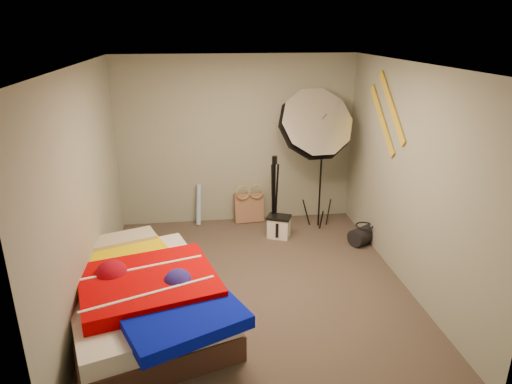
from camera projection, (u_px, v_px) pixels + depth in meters
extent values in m
plane|color=#4F4239|center=(254.00, 286.00, 5.32)|extent=(4.00, 4.00, 0.00)
plane|color=silver|center=(254.00, 65.00, 4.46)|extent=(4.00, 4.00, 0.00)
plane|color=gray|center=(237.00, 141.00, 6.75)|extent=(3.50, 0.00, 3.50)
plane|color=gray|center=(292.00, 283.00, 3.03)|extent=(3.50, 0.00, 3.50)
plane|color=gray|center=(85.00, 192.00, 4.67)|extent=(0.00, 4.00, 4.00)
plane|color=gray|center=(409.00, 178.00, 5.10)|extent=(0.00, 4.00, 4.00)
cube|color=#A2765A|center=(249.00, 207.00, 7.03)|extent=(0.46, 0.23, 0.46)
cylinder|color=#5598DD|center=(199.00, 205.00, 6.91)|extent=(0.12, 0.19, 0.62)
cube|color=white|center=(279.00, 227.00, 6.51)|extent=(0.36, 0.31, 0.30)
cylinder|color=black|center=(364.00, 235.00, 6.33)|extent=(0.47, 0.42, 0.25)
cube|color=gold|center=(392.00, 107.00, 5.42)|extent=(0.02, 0.91, 0.78)
cube|color=gold|center=(382.00, 120.00, 5.72)|extent=(0.02, 0.91, 0.78)
cube|color=#452B21|center=(143.00, 310.00, 4.65)|extent=(1.96, 2.35, 0.26)
cube|color=silver|center=(141.00, 291.00, 4.57)|extent=(1.91, 2.29, 0.18)
cube|color=#EED600|center=(117.00, 263.00, 4.85)|extent=(1.39, 1.31, 0.14)
cube|color=#BF0001|center=(149.00, 284.00, 4.42)|extent=(1.50, 1.36, 0.16)
cube|color=#0511BC|center=(182.00, 316.00, 3.98)|extent=(1.24, 1.14, 0.12)
cube|color=#C98894|center=(124.00, 242.00, 5.24)|extent=(0.77, 0.54, 0.14)
cylinder|color=black|center=(321.00, 173.00, 6.66)|extent=(0.03, 0.03, 1.68)
cube|color=black|center=(323.00, 119.00, 6.39)|extent=(0.07, 0.07, 0.10)
cone|color=white|center=(314.00, 126.00, 6.25)|extent=(1.25, 0.89, 1.23)
cylinder|color=black|center=(274.00, 200.00, 6.48)|extent=(0.05, 0.05, 1.07)
cube|color=black|center=(275.00, 160.00, 6.27)|extent=(0.08, 0.08, 0.11)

